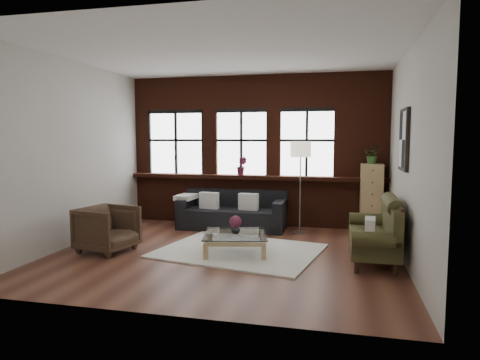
% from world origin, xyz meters
% --- Properties ---
extents(floor, '(5.50, 5.50, 0.00)m').
position_xyz_m(floor, '(0.00, 0.00, 0.00)').
color(floor, '#582E20').
rests_on(floor, ground).
extents(ceiling, '(5.50, 5.50, 0.00)m').
position_xyz_m(ceiling, '(0.00, 0.00, 3.20)').
color(ceiling, white).
rests_on(ceiling, ground).
extents(wall_back, '(5.50, 0.00, 5.50)m').
position_xyz_m(wall_back, '(0.00, 2.50, 1.60)').
color(wall_back, beige).
rests_on(wall_back, ground).
extents(wall_front, '(5.50, 0.00, 5.50)m').
position_xyz_m(wall_front, '(0.00, -2.50, 1.60)').
color(wall_front, beige).
rests_on(wall_front, ground).
extents(wall_left, '(0.00, 5.00, 5.00)m').
position_xyz_m(wall_left, '(-2.75, 0.00, 1.60)').
color(wall_left, beige).
rests_on(wall_left, ground).
extents(wall_right, '(0.00, 5.00, 5.00)m').
position_xyz_m(wall_right, '(2.75, 0.00, 1.60)').
color(wall_right, beige).
rests_on(wall_right, ground).
extents(brick_backwall, '(5.50, 0.12, 3.20)m').
position_xyz_m(brick_backwall, '(0.00, 2.44, 1.60)').
color(brick_backwall, '#491D11').
rests_on(brick_backwall, floor).
extents(sill_ledge, '(5.50, 0.30, 0.08)m').
position_xyz_m(sill_ledge, '(0.00, 2.35, 1.04)').
color(sill_ledge, '#491D11').
rests_on(sill_ledge, brick_backwall).
extents(window_left, '(1.38, 0.10, 1.50)m').
position_xyz_m(window_left, '(-1.80, 2.45, 1.75)').
color(window_left, black).
rests_on(window_left, brick_backwall).
extents(window_mid, '(1.38, 0.10, 1.50)m').
position_xyz_m(window_mid, '(-0.30, 2.45, 1.75)').
color(window_mid, black).
rests_on(window_mid, brick_backwall).
extents(window_right, '(1.38, 0.10, 1.50)m').
position_xyz_m(window_right, '(1.10, 2.45, 1.75)').
color(window_right, black).
rests_on(window_right, brick_backwall).
extents(wall_poster, '(0.05, 0.74, 0.94)m').
position_xyz_m(wall_poster, '(2.72, 0.30, 1.85)').
color(wall_poster, black).
rests_on(wall_poster, wall_right).
extents(shag_rug, '(2.87, 2.44, 0.03)m').
position_xyz_m(shag_rug, '(0.19, 0.17, 0.01)').
color(shag_rug, white).
rests_on(shag_rug, floor).
extents(dark_sofa, '(2.19, 0.88, 0.79)m').
position_xyz_m(dark_sofa, '(-0.37, 1.90, 0.40)').
color(dark_sofa, black).
rests_on(dark_sofa, floor).
extents(pillow_a, '(0.42, 0.20, 0.34)m').
position_xyz_m(pillow_a, '(-0.84, 1.80, 0.59)').
color(pillow_a, white).
rests_on(pillow_a, dark_sofa).
extents(pillow_b, '(0.41, 0.18, 0.34)m').
position_xyz_m(pillow_b, '(-0.01, 1.80, 0.59)').
color(pillow_b, white).
rests_on(pillow_b, dark_sofa).
extents(vintage_settee, '(0.77, 1.74, 0.93)m').
position_xyz_m(vintage_settee, '(2.30, 0.18, 0.46)').
color(vintage_settee, '#3C3B1B').
rests_on(vintage_settee, floor).
extents(pillow_settee, '(0.17, 0.39, 0.34)m').
position_xyz_m(pillow_settee, '(2.22, -0.35, 0.57)').
color(pillow_settee, white).
rests_on(pillow_settee, vintage_settee).
extents(armchair, '(0.98, 0.96, 0.75)m').
position_xyz_m(armchair, '(-1.94, -0.31, 0.38)').
color(armchair, '#3F2E1F').
rests_on(armchair, floor).
extents(coffee_table, '(1.19, 1.19, 0.34)m').
position_xyz_m(coffee_table, '(0.15, 0.05, 0.16)').
color(coffee_table, tan).
rests_on(coffee_table, shag_rug).
extents(vase, '(0.16, 0.16, 0.15)m').
position_xyz_m(vase, '(0.15, 0.05, 0.41)').
color(vase, '#B2B2B2').
rests_on(vase, coffee_table).
extents(flowers, '(0.20, 0.20, 0.20)m').
position_xyz_m(flowers, '(0.15, 0.05, 0.52)').
color(flowers, maroon).
rests_on(flowers, vase).
extents(drawer_chest, '(0.42, 0.42, 1.37)m').
position_xyz_m(drawer_chest, '(2.40, 2.15, 0.69)').
color(drawer_chest, tan).
rests_on(drawer_chest, floor).
extents(potted_plant_top, '(0.36, 0.33, 0.35)m').
position_xyz_m(potted_plant_top, '(2.40, 2.15, 1.54)').
color(potted_plant_top, '#2D5923').
rests_on(potted_plant_top, drawer_chest).
extents(floor_lamp, '(0.40, 0.40, 1.96)m').
position_xyz_m(floor_lamp, '(1.03, 1.80, 0.98)').
color(floor_lamp, '#A5A5A8').
rests_on(floor_lamp, floor).
extents(sill_plant, '(0.23, 0.19, 0.40)m').
position_xyz_m(sill_plant, '(-0.27, 2.32, 1.28)').
color(sill_plant, maroon).
rests_on(sill_plant, sill_ledge).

